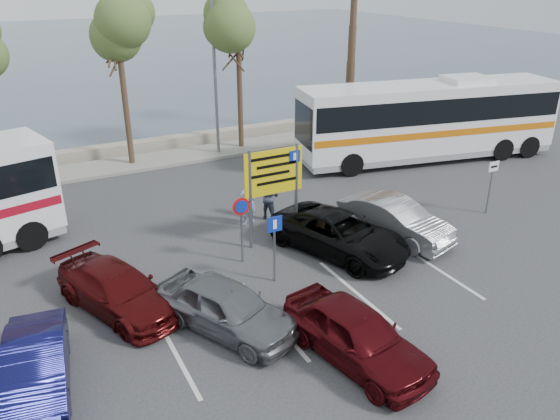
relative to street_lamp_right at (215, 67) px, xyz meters
name	(u,v)px	position (x,y,z in m)	size (l,w,h in m)	color
ground	(292,291)	(-3.00, -13.52, -4.60)	(120.00, 120.00, 0.00)	#313133
kerb_strip	(162,159)	(-3.00, 0.48, -4.52)	(44.00, 2.40, 0.15)	gray
seawall	(151,145)	(-3.00, 2.48, -4.30)	(48.00, 0.80, 0.60)	gray
sea	(52,51)	(-3.00, 46.48, -4.59)	(140.00, 140.00, 0.00)	#394E5C
tree_mid	(116,27)	(-4.50, 0.48, 2.06)	(3.20, 3.20, 8.00)	#382619
tree_right	(238,31)	(1.50, 0.48, 1.57)	(3.20, 3.20, 7.40)	#382619
street_lamp_right	(215,67)	(0.00, 0.00, 0.00)	(0.45, 1.15, 8.01)	slate
direction_sign	(274,179)	(-2.00, -10.32, -2.17)	(2.20, 0.12, 3.60)	slate
sign_no_stop	(241,220)	(-3.60, -11.13, -3.02)	(0.60, 0.08, 2.35)	slate
sign_parking	(275,240)	(-3.20, -12.73, -3.13)	(0.50, 0.07, 2.25)	slate
sign_taxi	(491,180)	(6.80, -12.03, -3.18)	(0.50, 0.07, 2.20)	slate
lane_markings	(274,318)	(-4.14, -14.52, -4.60)	(12.02, 4.20, 0.01)	silver
coach_bus_right	(427,123)	(9.20, -5.53, -2.68)	(13.59, 5.38, 4.14)	white
car_silver_a	(227,307)	(-5.51, -14.39, -3.88)	(1.70, 4.22, 1.44)	slate
car_blue	(37,366)	(-10.31, -14.45, -3.96)	(1.35, 3.87, 1.27)	#0E0E41
car_maroon	(118,290)	(-7.91, -12.02, -3.95)	(1.81, 4.45, 1.29)	#490C0D
car_red	(356,335)	(-3.11, -17.02, -3.87)	(1.73, 4.31, 1.47)	#470A0E
suv_black	(339,234)	(-0.32, -12.02, -3.90)	(2.33, 5.06, 1.41)	black
car_silver_b	(395,219)	(2.08, -12.02, -3.87)	(1.54, 4.41, 1.45)	#94959A
pedestrian_near	(248,202)	(-2.19, -8.52, -3.64)	(0.70, 0.46, 1.91)	#9AB9E0
pedestrian_far	(269,196)	(-1.20, -8.35, -3.67)	(0.91, 0.71, 1.87)	#363C51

